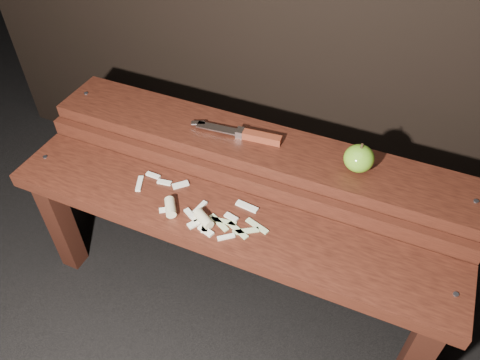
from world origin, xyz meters
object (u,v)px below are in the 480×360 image
at_px(bench_front_tier, 221,236).
at_px(bench_rear_tier, 255,165).
at_px(knife, 250,135).
at_px(apple, 359,158).

bearing_deg(bench_front_tier, bench_rear_tier, 90.00).
bearing_deg(bench_front_tier, knife, 94.80).
xyz_separation_m(bench_rear_tier, apple, (0.27, 0.00, 0.12)).
xyz_separation_m(apple, knife, (-0.29, 0.00, -0.02)).
distance_m(bench_rear_tier, apple, 0.30).
relative_size(bench_front_tier, apple, 14.89).
distance_m(bench_front_tier, knife, 0.28).
relative_size(bench_front_tier, knife, 4.59).
height_order(bench_front_tier, apple, apple).
bearing_deg(bench_front_tier, apple, 40.08).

